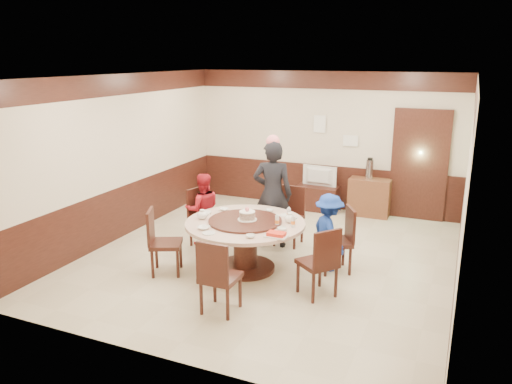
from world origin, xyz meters
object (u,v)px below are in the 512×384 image
at_px(shrimp_platter, 276,235).
at_px(side_cabinet, 369,197).
at_px(tv_stand, 318,198).
at_px(birthday_cake, 247,215).
at_px(television, 318,176).
at_px(banquet_table, 245,236).
at_px(person_red, 203,209).
at_px(person_standing, 273,194).
at_px(thermos, 369,169).
at_px(person_blue, 329,232).

height_order(shrimp_platter, side_cabinet, shrimp_platter).
xyz_separation_m(shrimp_platter, tv_stand, (-0.51, 3.74, -0.53)).
xyz_separation_m(birthday_cake, television, (0.10, 3.32, -0.14)).
relative_size(banquet_table, person_red, 1.43).
relative_size(person_standing, television, 2.46).
relative_size(banquet_table, birthday_cake, 6.20).
bearing_deg(shrimp_platter, birthday_cake, 145.77).
distance_m(person_standing, shrimp_platter, 1.62).
bearing_deg(person_red, thermos, -166.30).
distance_m(person_blue, birthday_cake, 1.23).
relative_size(person_red, side_cabinet, 1.53).
height_order(banquet_table, side_cabinet, banquet_table).
bearing_deg(person_red, person_blue, 138.69).
distance_m(banquet_table, tv_stand, 3.35).
bearing_deg(shrimp_platter, television, 97.80).
relative_size(birthday_cake, shrimp_platter, 0.94).
height_order(person_standing, person_blue, person_standing).
bearing_deg(side_cabinet, banquet_table, -109.39).
relative_size(person_blue, birthday_cake, 4.11).
height_order(person_red, television, person_red).
xyz_separation_m(banquet_table, shrimp_platter, (0.64, -0.41, 0.24)).
xyz_separation_m(shrimp_platter, side_cabinet, (0.54, 3.77, -0.40)).
height_order(person_red, side_cabinet, person_red).
bearing_deg(tv_stand, person_standing, -93.23).
xyz_separation_m(banquet_table, person_standing, (0.00, 1.08, 0.36)).
distance_m(person_standing, person_blue, 1.31).
bearing_deg(banquet_table, tv_stand, 87.77).
height_order(person_red, tv_stand, person_red).
xyz_separation_m(banquet_table, person_red, (-1.09, 0.68, 0.08)).
height_order(banquet_table, thermos, thermos).
distance_m(side_cabinet, thermos, 0.57).
distance_m(person_standing, tv_stand, 2.34).
distance_m(person_standing, thermos, 2.55).
bearing_deg(person_red, person_standing, 163.91).
relative_size(birthday_cake, tv_stand, 0.33).
distance_m(person_red, side_cabinet, 3.52).
bearing_deg(television, banquet_table, 92.87).
bearing_deg(person_blue, person_standing, 19.31).
relative_size(banquet_table, thermos, 4.62).
xyz_separation_m(person_red, side_cabinet, (2.27, 2.68, -0.24)).
bearing_deg(thermos, banquet_table, -108.91).
height_order(person_red, thermos, person_red).
bearing_deg(person_blue, birthday_cake, 70.49).
bearing_deg(person_blue, side_cabinet, -44.01).
distance_m(banquet_table, shrimp_platter, 0.80).
bearing_deg(birthday_cake, person_red, 149.17).
relative_size(tv_stand, side_cabinet, 1.06).
bearing_deg(side_cabinet, person_blue, -91.11).
bearing_deg(shrimp_platter, person_standing, 113.24).
distance_m(person_standing, television, 2.26).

